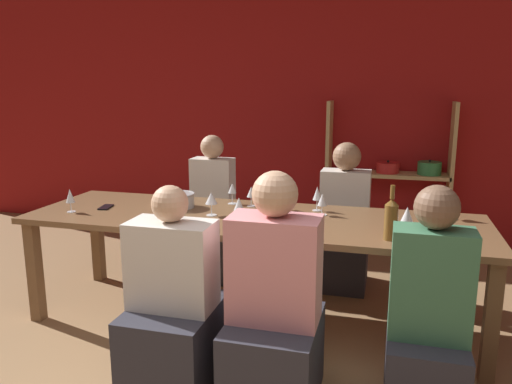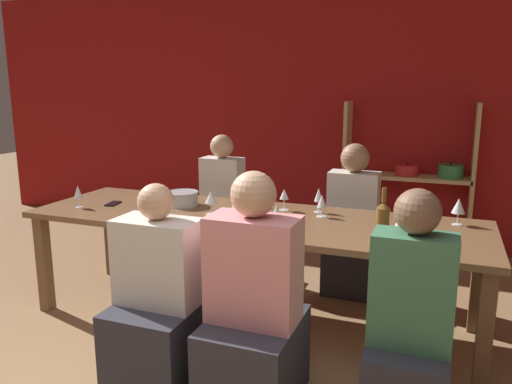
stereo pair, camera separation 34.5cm
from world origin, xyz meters
The scene contains 23 objects.
wall_back_red centered at (0.00, 3.83, 1.35)m, with size 8.80×0.06×2.70m.
shelf_unit centered at (0.82, 3.63, 0.57)m, with size 1.22×0.30×1.48m.
dining_table centered at (-0.09, 1.69, 0.69)m, with size 3.10×0.94×0.76m.
mixing_bowl centered at (-0.68, 1.80, 0.82)m, with size 0.24×0.24×0.11m.
wine_bottle_green centered at (0.82, 1.39, 0.89)m, with size 0.08×0.08×0.32m.
wine_glass_empty_a centered at (-0.15, 1.56, 0.87)m, with size 0.07×0.07×0.16m.
wine_glass_empty_b centered at (-0.34, 2.01, 0.87)m, with size 0.07×0.07×0.16m.
wine_glass_white_a centered at (0.36, 1.85, 0.86)m, with size 0.07×0.07×0.15m.
wine_glass_white_b centered at (0.18, 1.41, 0.88)m, with size 0.06×0.06×0.17m.
wine_glass_empty_c centered at (1.22, 1.97, 0.88)m, with size 0.08×0.08×0.17m.
wine_glass_white_c centered at (-0.18, 1.97, 0.86)m, with size 0.06×0.06×0.15m.
wine_glass_red_a centered at (1.02, 1.58, 0.87)m, with size 0.08×0.08×0.16m.
wine_glass_red_b centered at (-1.36, 1.47, 0.87)m, with size 0.06×0.06×0.17m.
wine_glass_white_d centered at (0.31, 1.96, 0.88)m, with size 0.06×0.06×0.17m.
wine_glass_empty_d centered at (0.07, 1.93, 0.87)m, with size 0.07×0.07×0.15m.
wine_glass_white_e centered at (0.91, 1.53, 0.88)m, with size 0.08×0.08×0.17m.
wine_glass_white_f centered at (-0.37, 1.64, 0.88)m, with size 0.08×0.08×0.16m.
cell_phone centered at (-1.19, 1.65, 0.77)m, with size 0.10×0.16×0.01m.
person_near_a centered at (1.02, 0.95, 0.44)m, with size 0.38×0.48×1.18m.
person_far_a centered at (-0.64, 2.42, 0.46)m, with size 0.35×0.44×1.23m.
person_near_b centered at (-0.31, 0.85, 0.40)m, with size 0.46×0.57×1.13m.
person_far_b centered at (0.46, 2.50, 0.45)m, with size 0.39×0.49×1.20m.
person_near_c centered at (0.26, 0.83, 0.45)m, with size 0.45×0.57×1.23m.
Camera 1 is at (0.79, -1.47, 1.63)m, focal length 35.00 mm.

